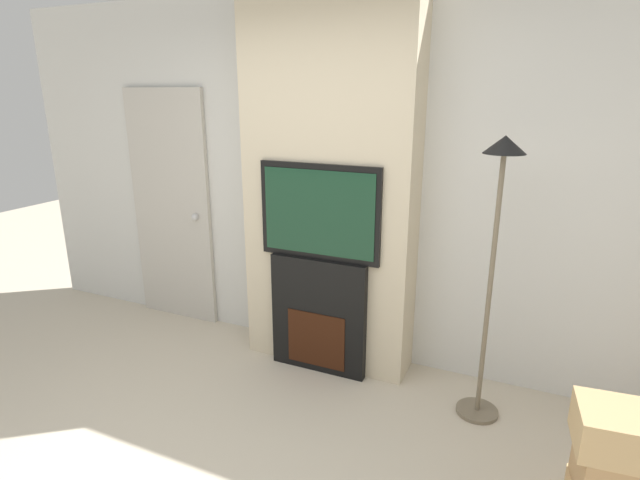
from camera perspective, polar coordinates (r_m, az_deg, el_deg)
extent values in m
cube|color=silver|center=(3.73, 2.30, 6.64)|extent=(6.00, 0.06, 2.70)
cube|color=beige|center=(3.55, 1.11, 6.13)|extent=(1.24, 0.33, 2.70)
cube|color=black|center=(3.68, 0.00, -8.47)|extent=(0.72, 0.14, 0.87)
cube|color=#33160A|center=(3.70, -0.47, -11.34)|extent=(0.45, 0.01, 0.42)
cube|color=black|center=(3.43, 0.00, 3.21)|extent=(0.88, 0.06, 0.67)
cube|color=#143823|center=(3.40, -0.23, 3.09)|extent=(0.81, 0.01, 0.59)
cylinder|color=#726651|center=(3.56, 17.49, -18.12)|extent=(0.26, 0.26, 0.03)
cylinder|color=#726651|center=(3.17, 18.80, -5.60)|extent=(0.03, 0.03, 1.64)
cone|color=black|center=(2.97, 20.39, 10.19)|extent=(0.24, 0.24, 0.10)
cube|color=tan|center=(2.67, 30.95, -21.98)|extent=(0.36, 0.29, 0.21)
cube|color=tan|center=(2.58, 31.46, -18.23)|extent=(0.40, 0.34, 0.19)
cube|color=#BCB7AD|center=(4.56, -16.61, 3.50)|extent=(0.80, 0.04, 2.03)
sphere|color=silver|center=(4.36, -14.09, 2.57)|extent=(0.06, 0.06, 0.06)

